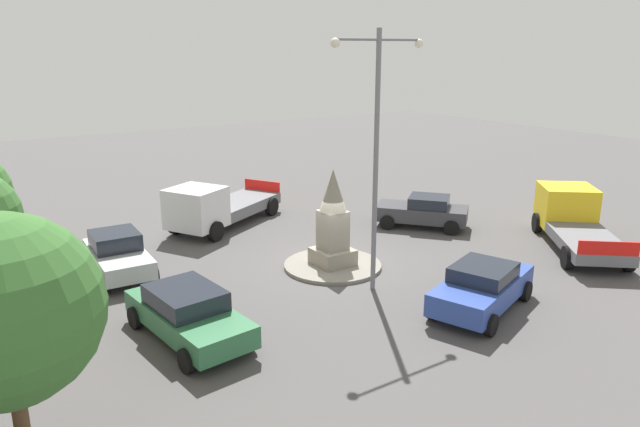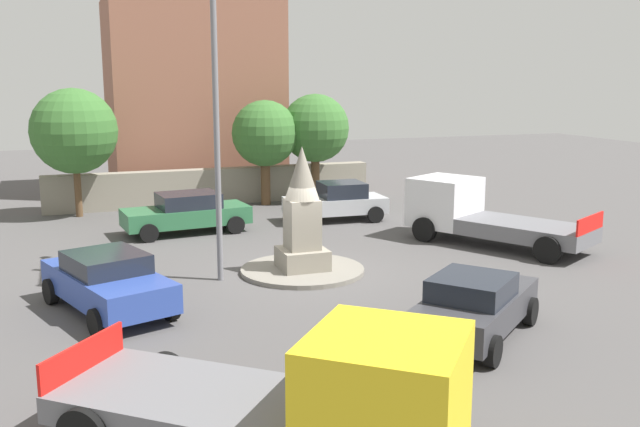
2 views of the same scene
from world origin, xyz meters
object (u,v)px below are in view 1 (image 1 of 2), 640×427
at_px(car_blue_parked_left, 482,286).
at_px(car_green_approaching, 188,313).
at_px(truck_yellow_far_side, 573,218).
at_px(tree_mid_cluster, 4,311).
at_px(car_silver_near_island, 118,254).
at_px(streetlamp, 376,139).
at_px(truck_white_parked_right, 215,207).
at_px(monument, 333,222).
at_px(car_dark_grey_waiting, 423,211).

bearing_deg(car_blue_parked_left, car_green_approaching, -21.49).
height_order(truck_yellow_far_side, tree_mid_cluster, tree_mid_cluster).
height_order(car_silver_near_island, tree_mid_cluster, tree_mid_cluster).
height_order(car_green_approaching, tree_mid_cluster, tree_mid_cluster).
relative_size(car_green_approaching, tree_mid_cluster, 0.90).
distance_m(streetlamp, truck_white_parked_right, 10.07).
distance_m(monument, tree_mid_cluster, 12.49).
xyz_separation_m(car_green_approaching, tree_mid_cluster, (4.51, 3.60, 2.66)).
bearing_deg(car_dark_grey_waiting, car_silver_near_island, -7.83).
xyz_separation_m(streetlamp, car_blue_parked_left, (-1.76, 3.08, -4.26)).
height_order(streetlamp, car_blue_parked_left, streetlamp).
bearing_deg(car_green_approaching, streetlamp, 178.94).
height_order(car_silver_near_island, truck_yellow_far_side, truck_yellow_far_side).
xyz_separation_m(streetlamp, truck_yellow_far_side, (-9.82, 0.72, -3.99)).
bearing_deg(streetlamp, car_dark_grey_waiting, -145.80).
bearing_deg(car_green_approaching, monument, -160.54).
distance_m(car_dark_grey_waiting, car_green_approaching, 13.22).
bearing_deg(car_silver_near_island, truck_white_parked_right, -148.38).
bearing_deg(truck_yellow_far_side, streetlamp, -4.17).
distance_m(monument, car_silver_near_island, 7.65).
bearing_deg(car_dark_grey_waiting, car_blue_parked_left, 58.60).
bearing_deg(car_blue_parked_left, streetlamp, -60.26).
height_order(streetlamp, truck_yellow_far_side, streetlamp).
xyz_separation_m(monument, truck_white_parked_right, (1.62, -6.72, -0.74)).
xyz_separation_m(truck_yellow_far_side, tree_mid_cluster, (20.69, 2.76, 2.41)).
distance_m(car_dark_grey_waiting, car_silver_near_island, 12.96).
distance_m(car_silver_near_island, truck_white_parked_right, 5.94).
bearing_deg(car_dark_grey_waiting, truck_white_parked_right, -32.06).
distance_m(car_green_approaching, truck_white_parked_right, 10.18).
bearing_deg(monument, tree_mid_cluster, 28.24).
xyz_separation_m(car_green_approaching, truck_white_parked_right, (-4.77, -8.98, 0.24)).
height_order(car_dark_grey_waiting, truck_yellow_far_side, truck_yellow_far_side).
distance_m(truck_white_parked_right, tree_mid_cluster, 15.82).
distance_m(car_dark_grey_waiting, tree_mid_cluster, 18.92).
xyz_separation_m(streetlamp, car_dark_grey_waiting, (-6.21, -4.22, -4.27)).
relative_size(truck_yellow_far_side, tree_mid_cluster, 1.18).
relative_size(car_dark_grey_waiting, car_silver_near_island, 1.04).
distance_m(streetlamp, car_green_approaching, 7.64).
relative_size(car_dark_grey_waiting, car_blue_parked_left, 0.90).
bearing_deg(car_blue_parked_left, monument, -72.50).
bearing_deg(monument, truck_yellow_far_side, 162.47).
bearing_deg(monument, streetlamp, 89.08).
xyz_separation_m(car_silver_near_island, car_green_approaching, (-0.28, 5.87, -0.00)).
relative_size(car_dark_grey_waiting, car_green_approaching, 0.89).
bearing_deg(car_green_approaching, car_dark_grey_waiting, -161.91).
height_order(streetlamp, car_silver_near_island, streetlamp).
relative_size(car_blue_parked_left, truck_yellow_far_side, 0.75).
height_order(car_blue_parked_left, car_silver_near_island, car_silver_near_island).
relative_size(car_blue_parked_left, truck_white_parked_right, 0.72).
height_order(monument, truck_yellow_far_side, monument).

